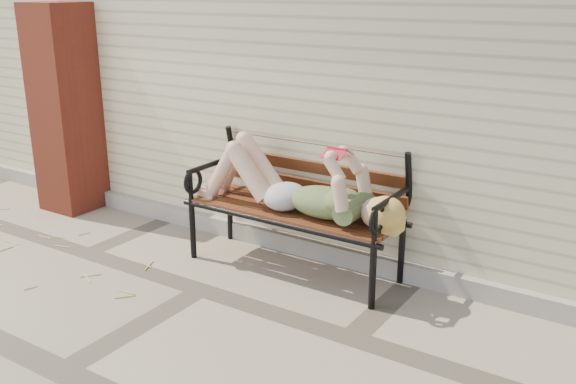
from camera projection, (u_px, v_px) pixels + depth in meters
The scene contains 7 objects.
ground at pixel (201, 290), 4.74m from camera, with size 80.00×80.00×0.00m, color gray.
house_wall at pixel (383, 50), 6.67m from camera, with size 8.00×4.00×3.00m, color beige.
foundation_strip at pixel (275, 239), 5.49m from camera, with size 8.00×0.10×0.15m, color gray.
brick_pillar at pixel (66, 109), 6.22m from camera, with size 0.50×0.50×2.00m, color maroon.
garden_bench at pixel (301, 185), 4.97m from camera, with size 1.84×0.73×1.19m.
reading_woman at pixel (292, 185), 4.84m from camera, with size 1.74×0.39×0.55m.
straw_scatter at pixel (8, 249), 5.46m from camera, with size 2.94×1.64×0.01m.
Camera 1 is at (2.87, -3.24, 2.15)m, focal length 40.00 mm.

